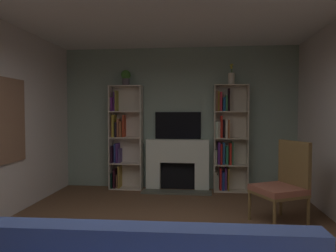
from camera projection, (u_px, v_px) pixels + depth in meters
wall_back_accent at (178, 118)px, 6.26m from camera, size 4.78×0.06×2.84m
fireplace at (178, 163)px, 6.15m from camera, size 1.34×0.55×1.00m
tv at (178, 125)px, 6.21m from camera, size 0.91×0.06×0.54m
bookshelf_left at (123, 139)px, 6.26m from camera, size 0.65×0.31×2.07m
bookshelf_right at (227, 140)px, 6.05m from camera, size 0.65×0.29×2.07m
potted_plant at (126, 77)px, 6.16m from camera, size 0.19×0.19×0.31m
vase_with_flowers at (231, 77)px, 5.94m from camera, size 0.12×0.12×0.40m
armchair at (284, 183)px, 4.28m from camera, size 0.79×0.78×1.14m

